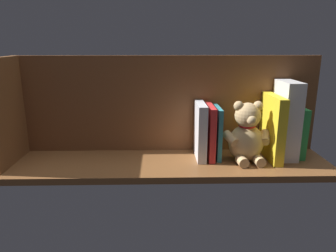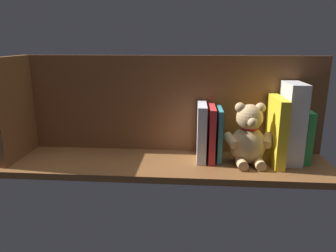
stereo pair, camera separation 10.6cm
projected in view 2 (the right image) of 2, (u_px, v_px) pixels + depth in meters
ground_plane at (168, 164)px, 109.44cm from camera, size 110.41×28.29×2.20cm
shelf_back_panel at (171, 104)px, 116.02cm from camera, size 110.41×1.50×35.23cm
shelf_side_divider at (15, 108)px, 108.65cm from camera, size 2.40×22.29×35.23cm
book_0 at (304, 135)px, 107.71cm from camera, size 2.69×12.31×17.77cm
dictionary_thick_white at (292, 123)px, 105.90cm from camera, size 5.82×14.15×26.98cm
book_1 at (276, 130)px, 105.20cm from camera, size 3.15×17.90×22.40cm
teddy_bear at (248, 137)px, 104.53cm from camera, size 16.89×13.93×20.88cm
book_2 at (219, 133)px, 109.44cm from camera, size 1.49×13.23×18.03cm
book_3 at (211, 133)px, 108.90cm from camera, size 2.19×14.59×18.72cm
book_4 at (202, 132)px, 109.08cm from camera, size 3.02×14.55×19.48cm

